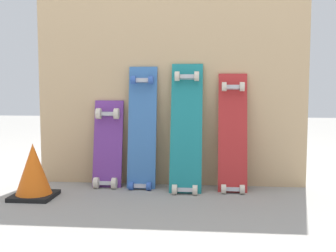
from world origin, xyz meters
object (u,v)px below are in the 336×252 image
at_px(skateboard_teal, 186,133).
at_px(skateboard_purple, 108,148).
at_px(skateboard_blue, 142,133).
at_px(skateboard_red, 233,138).
at_px(traffic_cone, 33,171).

bearing_deg(skateboard_teal, skateboard_purple, 174.31).
height_order(skateboard_blue, skateboard_red, skateboard_blue).
height_order(skateboard_purple, traffic_cone, skateboard_purple).
distance_m(skateboard_purple, skateboard_red, 0.79).
bearing_deg(skateboard_teal, skateboard_blue, 170.46).
bearing_deg(skateboard_blue, skateboard_red, -2.15).
xyz_separation_m(skateboard_red, traffic_cone, (-1.13, -0.31, -0.17)).
relative_size(skateboard_teal, traffic_cone, 2.69).
bearing_deg(traffic_cone, skateboard_blue, 29.70).
distance_m(skateboard_blue, skateboard_teal, 0.28).
distance_m(skateboard_blue, skateboard_red, 0.56).
bearing_deg(skateboard_teal, skateboard_red, 5.23).
bearing_deg(skateboard_purple, skateboard_teal, -5.69).
xyz_separation_m(skateboard_purple, skateboard_blue, (0.22, -0.00, 0.10)).
distance_m(skateboard_blue, traffic_cone, 0.69).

